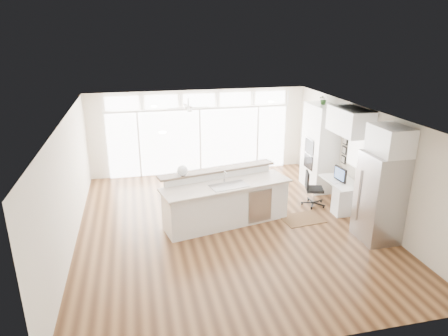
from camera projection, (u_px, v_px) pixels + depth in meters
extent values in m
cube|color=#462915|center=(228.00, 225.00, 9.68)|extent=(7.00, 8.00, 0.02)
cube|color=white|center=(228.00, 115.00, 8.78)|extent=(7.00, 8.00, 0.02)
cube|color=beige|center=(200.00, 132.00, 12.91)|extent=(7.00, 0.04, 2.70)
cube|color=beige|center=(294.00, 268.00, 5.55)|extent=(7.00, 0.04, 2.70)
cube|color=beige|center=(68.00, 185.00, 8.50)|extent=(0.04, 8.00, 2.70)
cube|color=beige|center=(364.00, 162.00, 9.96)|extent=(0.04, 8.00, 2.70)
cube|color=white|center=(200.00, 141.00, 12.96)|extent=(5.80, 0.06, 2.08)
cube|color=white|center=(199.00, 100.00, 12.52)|extent=(5.90, 0.06, 0.40)
cube|color=silver|center=(357.00, 151.00, 10.16)|extent=(0.04, 0.85, 0.85)
cube|color=silver|center=(188.00, 104.00, 11.33)|extent=(1.16, 1.16, 0.32)
cube|color=#EAE4C7|center=(226.00, 114.00, 8.98)|extent=(3.40, 3.00, 0.02)
cube|color=white|center=(320.00, 147.00, 11.58)|extent=(0.64, 1.20, 2.50)
cube|color=white|center=(341.00, 195.00, 10.48)|extent=(0.72, 1.30, 0.76)
cube|color=white|center=(350.00, 121.00, 9.84)|extent=(0.64, 1.30, 0.64)
cube|color=#A9A9AD|center=(380.00, 198.00, 8.75)|extent=(0.76, 0.90, 2.00)
cube|color=white|center=(390.00, 140.00, 8.34)|extent=(0.64, 0.90, 0.60)
cube|color=black|center=(344.00, 150.00, 10.78)|extent=(0.06, 0.22, 0.80)
cube|color=white|center=(226.00, 199.00, 9.59)|extent=(3.33, 1.83, 1.25)
cube|color=#3B2312|center=(302.00, 219.00, 9.97)|extent=(1.07, 0.83, 0.01)
cube|color=black|center=(314.00, 189.00, 10.62)|extent=(0.59, 0.57, 0.94)
sphere|color=white|center=(182.00, 171.00, 9.30)|extent=(0.28, 0.28, 0.26)
cube|color=black|center=(340.00, 174.00, 10.27)|extent=(0.13, 0.50, 0.41)
cube|color=white|center=(334.00, 182.00, 10.30)|extent=(0.12, 0.30, 0.01)
imported|color=#2C5625|center=(324.00, 100.00, 11.13)|extent=(0.27, 0.30, 0.23)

